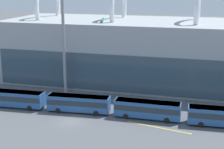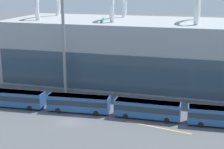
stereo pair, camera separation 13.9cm
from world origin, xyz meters
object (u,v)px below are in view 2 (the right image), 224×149
at_px(shuttle_bus_1, 15,98).
at_px(shuttle_bus_3, 147,108).
at_px(shuttle_bus_4, 223,116).
at_px(floodlight_mast, 63,23).
at_px(airliner_at_gate_far, 107,50).
at_px(shuttle_bus_2, 78,102).

height_order(shuttle_bus_1, shuttle_bus_3, same).
bearing_deg(shuttle_bus_4, shuttle_bus_1, 178.32).
xyz_separation_m(shuttle_bus_4, floodlight_mast, (-33.14, 9.87, 13.72)).
bearing_deg(floodlight_mast, shuttle_bus_4, -16.58).
bearing_deg(shuttle_bus_1, airliner_at_gate_far, 73.88).
distance_m(airliner_at_gate_far, floodlight_mast, 27.48).
relative_size(airliner_at_gate_far, shuttle_bus_4, 3.61).
distance_m(shuttle_bus_2, floodlight_mast, 18.38).
bearing_deg(airliner_at_gate_far, shuttle_bus_1, 154.10).
bearing_deg(airliner_at_gate_far, shuttle_bus_3, -166.00).
height_order(shuttle_bus_1, shuttle_bus_4, same).
height_order(shuttle_bus_2, shuttle_bus_4, same).
bearing_deg(shuttle_bus_4, shuttle_bus_2, 177.34).
relative_size(shuttle_bus_4, floodlight_mast, 0.45).
xyz_separation_m(shuttle_bus_2, floodlight_mast, (-6.94, 10.07, 13.72)).
relative_size(shuttle_bus_3, floodlight_mast, 0.45).
bearing_deg(shuttle_bus_3, shuttle_bus_1, -178.01).
distance_m(shuttle_bus_1, shuttle_bus_2, 13.12).
distance_m(shuttle_bus_1, shuttle_bus_4, 39.31).
xyz_separation_m(airliner_at_gate_far, shuttle_bus_4, (31.01, -35.22, -3.35)).
bearing_deg(shuttle_bus_2, airliner_at_gate_far, 93.21).
height_order(shuttle_bus_4, floodlight_mast, floodlight_mast).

